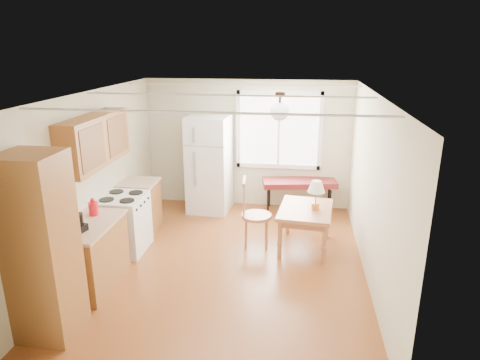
% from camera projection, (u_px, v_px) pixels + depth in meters
% --- Properties ---
extents(room_shell, '(4.60, 5.60, 2.62)m').
position_uv_depth(room_shell, '(227.00, 184.00, 6.04)').
color(room_shell, '#602E13').
rests_on(room_shell, ground).
extents(kitchen_run, '(0.65, 3.40, 2.20)m').
position_uv_depth(kitchen_run, '(95.00, 221.00, 5.79)').
color(kitchen_run, brown).
rests_on(kitchen_run, ground).
extents(window_unit, '(1.64, 0.05, 1.51)m').
position_uv_depth(window_unit, '(279.00, 130.00, 8.20)').
color(window_unit, white).
rests_on(window_unit, room_shell).
extents(pendant_light, '(0.26, 0.26, 0.40)m').
position_uv_depth(pendant_light, '(280.00, 111.00, 6.02)').
color(pendant_light, '#322016').
rests_on(pendant_light, room_shell).
extents(refrigerator, '(0.82, 0.82, 1.86)m').
position_uv_depth(refrigerator, '(209.00, 164.00, 8.21)').
color(refrigerator, white).
rests_on(refrigerator, ground).
extents(bench, '(1.46, 0.74, 0.64)m').
position_uv_depth(bench, '(299.00, 183.00, 8.20)').
color(bench, '#591517').
rests_on(bench, ground).
extents(dining_table, '(0.91, 1.15, 0.67)m').
position_uv_depth(dining_table, '(305.00, 214.00, 6.75)').
color(dining_table, '#9B5B3B').
rests_on(dining_table, ground).
extents(chair, '(0.49, 0.49, 1.11)m').
position_uv_depth(chair, '(250.00, 208.00, 6.82)').
color(chair, '#9B5B3B').
rests_on(chair, ground).
extents(table_lamp, '(0.27, 0.27, 0.47)m').
position_uv_depth(table_lamp, '(316.00, 189.00, 6.57)').
color(table_lamp, '#B37F39').
rests_on(table_lamp, dining_table).
extents(coffee_maker, '(0.25, 0.30, 0.40)m').
position_uv_depth(coffee_maker, '(74.00, 222.00, 5.25)').
color(coffee_maker, black).
rests_on(coffee_maker, kitchen_run).
extents(kettle, '(0.13, 0.13, 0.25)m').
position_uv_depth(kettle, '(93.00, 208.00, 5.82)').
color(kettle, red).
rests_on(kettle, kitchen_run).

